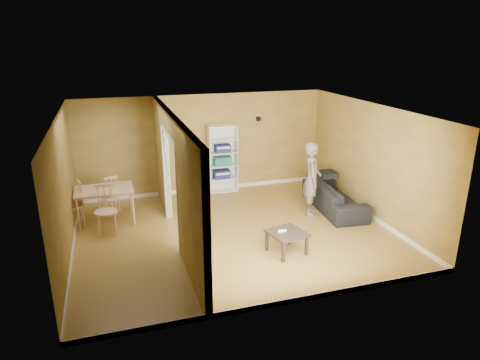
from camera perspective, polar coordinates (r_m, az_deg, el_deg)
name	(u,v)px	position (r m, az deg, el deg)	size (l,w,h in m)	color
room_shell	(234,175)	(8.74, -0.86, 0.72)	(6.50, 6.50, 6.50)	olive
partition	(175,180)	(8.49, -8.64, -0.03)	(0.22, 5.50, 2.60)	#BB9038
wall_speaker	(259,119)	(11.53, 2.49, 8.16)	(0.10, 0.10, 0.10)	black
sofa	(335,193)	(10.54, 12.50, -1.65)	(0.94, 2.19, 0.83)	#2A2931
person	(312,172)	(9.98, 9.59, 1.01)	(0.57, 0.74, 2.02)	slate
bookshelf	(222,158)	(11.37, -2.38, 2.89)	(0.77, 0.34, 1.82)	white
paper_box_navy_a	(222,174)	(11.44, -2.47, 0.82)	(0.43, 0.28, 0.22)	navy
paper_box_teal	(222,161)	(11.34, -2.37, 2.57)	(0.45, 0.29, 0.23)	teal
paper_box_navy_b	(222,148)	(11.25, -2.35, 4.25)	(0.40, 0.26, 0.20)	navy
coffee_table	(287,235)	(8.29, 6.27, -7.33)	(0.66, 0.66, 0.44)	#322A1F
game_controller	(282,231)	(8.26, 5.63, -6.77)	(0.16, 0.04, 0.03)	white
dining_table	(104,192)	(9.96, -17.66, -1.55)	(1.25, 0.83, 0.78)	tan
chair_left	(73,205)	(10.00, -21.38, -3.06)	(0.47, 0.47, 1.02)	#D9BA81
chair_near	(106,211)	(9.39, -17.48, -3.90)	(0.48, 0.48, 1.05)	tan
chair_far	(110,193)	(10.59, -16.94, -1.68)	(0.42, 0.42, 0.92)	tan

